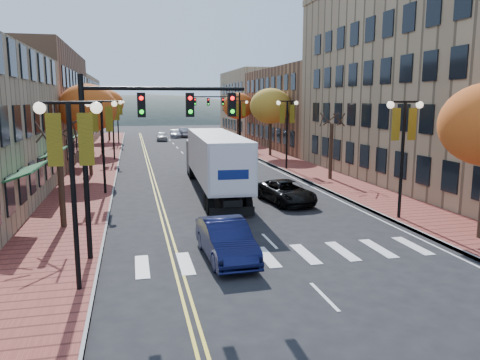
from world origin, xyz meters
TOP-DOWN VIEW (x-y plane):
  - ground at (0.00, 0.00)m, footprint 200.00×200.00m
  - sidewalk_left at (-9.00, 32.50)m, footprint 4.00×85.00m
  - sidewalk_right at (9.00, 32.50)m, footprint 4.00×85.00m
  - building_left_mid at (-17.00, 36.00)m, footprint 12.00×24.00m
  - building_left_far at (-17.00, 61.00)m, footprint 12.00×26.00m
  - building_right_near at (18.50, 16.00)m, footprint 15.00×28.00m
  - building_right_mid at (18.50, 42.00)m, footprint 15.00×24.00m
  - building_right_far at (18.50, 64.00)m, footprint 15.00×20.00m
  - tree_left_a at (-9.00, 8.00)m, footprint 0.28×0.28m
  - tree_left_b at (-9.00, 24.00)m, footprint 4.48×4.48m
  - tree_left_c at (-9.00, 40.00)m, footprint 4.16×4.16m
  - tree_left_d at (-9.00, 58.00)m, footprint 4.61×4.61m
  - tree_right_b at (9.00, 18.00)m, footprint 0.28×0.28m
  - tree_right_c at (9.00, 34.00)m, footprint 4.48×4.48m
  - tree_right_d at (9.00, 50.00)m, footprint 4.35×4.35m
  - lamp_left_a at (-7.50, 0.00)m, footprint 1.96×0.36m
  - lamp_left_b at (-7.50, 16.00)m, footprint 1.96×0.36m
  - lamp_left_c at (-7.50, 34.00)m, footprint 1.96×0.36m
  - lamp_left_d at (-7.50, 52.00)m, footprint 1.96×0.36m
  - lamp_right_a at (7.50, 6.00)m, footprint 1.96×0.36m
  - lamp_right_b at (7.50, 24.00)m, footprint 1.96×0.36m
  - lamp_right_c at (7.50, 42.00)m, footprint 1.96×0.36m
  - traffic_mast_near at (-5.48, 3.00)m, footprint 6.10×0.35m
  - traffic_mast_far at (5.48, 42.00)m, footprint 6.10×0.34m
  - semi_truck at (-0.45, 15.61)m, footprint 3.20×15.92m
  - navy_sedan at (-2.29, 2.18)m, footprint 1.80×4.69m
  - black_suv at (3.17, 11.16)m, footprint 2.78×5.08m
  - car_far_white at (-1.27, 56.92)m, footprint 1.82×4.11m
  - car_far_silver at (1.37, 62.95)m, footprint 2.01×4.44m
  - car_far_oncoming at (2.88, 63.60)m, footprint 2.21×4.79m

SIDE VIEW (x-z plane):
  - ground at x=0.00m, z-range 0.00..0.00m
  - sidewalk_left at x=-9.00m, z-range 0.00..0.15m
  - sidewalk_right at x=9.00m, z-range 0.00..0.15m
  - car_far_silver at x=1.37m, z-range 0.00..1.26m
  - black_suv at x=3.17m, z-range 0.00..1.35m
  - car_far_white at x=-1.27m, z-range 0.00..1.38m
  - car_far_oncoming at x=2.88m, z-range 0.00..1.52m
  - navy_sedan at x=-2.29m, z-range 0.00..1.52m
  - tree_left_a at x=-9.00m, z-range 0.15..4.35m
  - tree_right_b at x=9.00m, z-range 0.15..4.35m
  - semi_truck at x=-0.45m, z-range 0.33..4.29m
  - lamp_left_a at x=-7.50m, z-range 1.27..7.32m
  - lamp_left_b at x=-7.50m, z-range 1.27..7.32m
  - lamp_left_c at x=-7.50m, z-range 1.27..7.32m
  - lamp_left_d at x=-7.50m, z-range 1.27..7.32m
  - lamp_right_a at x=7.50m, z-range 1.27..7.32m
  - lamp_right_b at x=7.50m, z-range 1.27..7.32m
  - lamp_right_c at x=7.50m, z-range 1.27..7.32m
  - building_left_far at x=-17.00m, z-range 0.00..9.50m
  - traffic_mast_near at x=-5.48m, z-range 1.42..8.42m
  - traffic_mast_far at x=5.48m, z-range 1.42..8.42m
  - building_right_mid at x=18.50m, z-range 0.00..10.00m
  - tree_left_c at x=-9.00m, z-range 1.71..8.40m
  - tree_right_d at x=9.00m, z-range 1.79..8.79m
  - tree_left_b at x=-9.00m, z-range 1.84..9.05m
  - tree_right_c at x=9.00m, z-range 1.84..9.05m
  - building_left_mid at x=-17.00m, z-range 0.00..11.00m
  - building_right_far at x=18.50m, z-range 0.00..11.00m
  - tree_left_d at x=-9.00m, z-range 1.89..9.31m
  - building_right_near at x=18.50m, z-range 0.00..15.00m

